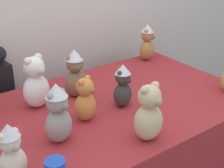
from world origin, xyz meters
The scene contains 9 objects.
display_table centered at (0.00, 0.25, 0.37)m, with size 1.54×0.98×0.74m, color maroon.
teddy_bear_ginger centered at (-0.21, 0.19, 0.85)m, with size 0.15×0.14×0.24m.
teddy_bear_caramel centered at (0.61, 0.65, 0.87)m, with size 0.16×0.15×0.27m.
teddy_bear_sand centered at (-0.07, -0.12, 0.87)m, with size 0.16×0.14×0.28m.
teddy_bear_charcoal centered at (0.03, 0.20, 0.86)m, with size 0.13×0.12×0.25m.
teddy_bear_snow centered at (-0.34, 0.47, 0.88)m, with size 0.18×0.17×0.30m.
teddy_bear_ash centered at (-0.40, 0.11, 0.88)m, with size 0.16×0.15×0.29m.
teddy_bear_cream centered at (-0.67, -0.02, 0.86)m, with size 0.13×0.12×0.25m.
teddy_bear_mocha centered at (-0.11, 0.45, 0.88)m, with size 0.14×0.13×0.28m.
Camera 1 is at (-0.98, -1.08, 1.64)m, focal length 54.15 mm.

